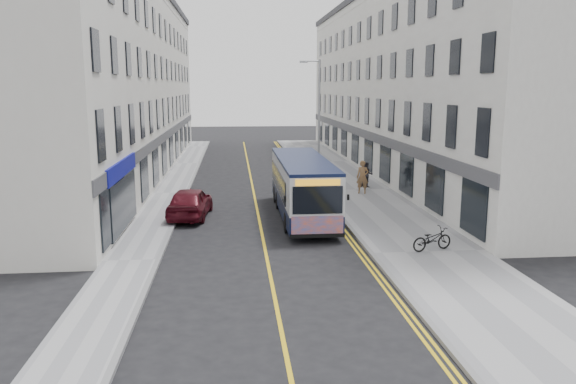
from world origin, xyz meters
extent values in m
plane|color=black|center=(0.00, 0.00, 0.00)|extent=(140.00, 140.00, 0.00)
cube|color=#949497|center=(6.25, 12.00, 0.06)|extent=(4.50, 64.00, 0.12)
cube|color=#949497|center=(-5.00, 12.00, 0.06)|extent=(2.00, 64.00, 0.12)
cube|color=slate|center=(4.00, 12.00, 0.07)|extent=(0.18, 64.00, 0.13)
cube|color=slate|center=(-4.00, 12.00, 0.07)|extent=(0.18, 64.00, 0.13)
cube|color=gold|center=(0.00, 12.00, 0.00)|extent=(0.12, 64.00, 0.01)
cube|color=gold|center=(3.55, 12.00, 0.00)|extent=(0.10, 64.00, 0.01)
cube|color=gold|center=(3.75, 12.00, 0.00)|extent=(0.10, 64.00, 0.01)
cube|color=silver|center=(11.50, 21.00, 6.50)|extent=(6.00, 46.00, 13.00)
cube|color=silver|center=(-9.00, 21.00, 6.50)|extent=(6.00, 46.00, 13.00)
cylinder|color=#9C9FA5|center=(4.25, 14.00, 4.00)|extent=(0.14, 0.14, 8.00)
cylinder|color=#9C9FA5|center=(3.75, 14.00, 7.90)|extent=(1.00, 0.08, 0.08)
cube|color=#9C9FA5|center=(3.25, 14.00, 7.85)|extent=(0.50, 0.18, 0.12)
cube|color=black|center=(2.16, 5.51, 0.72)|extent=(2.26, 9.96, 0.81)
cube|color=#B7BABF|center=(2.16, 5.51, 1.95)|extent=(2.26, 9.96, 1.63)
cube|color=black|center=(2.16, 5.51, 2.83)|extent=(2.28, 9.96, 0.14)
cube|color=black|center=(1.01, 6.05, 1.77)|extent=(0.04, 7.79, 1.04)
cube|color=black|center=(3.31, 6.05, 1.77)|extent=(0.04, 7.79, 1.04)
cube|color=black|center=(2.16, 0.51, 1.86)|extent=(2.04, 0.04, 1.13)
cube|color=#EF5214|center=(2.16, 0.51, 0.77)|extent=(2.13, 0.04, 0.86)
cube|color=orange|center=(2.16, 0.50, 2.58)|extent=(1.81, 0.04, 0.25)
cylinder|color=black|center=(1.13, 2.52, 0.45)|extent=(0.25, 0.91, 0.91)
cylinder|color=black|center=(3.18, 2.52, 0.45)|extent=(0.25, 0.91, 0.91)
cylinder|color=black|center=(1.13, 7.50, 0.45)|extent=(0.25, 0.91, 0.91)
cylinder|color=black|center=(3.18, 7.50, 0.45)|extent=(0.25, 0.91, 0.91)
cylinder|color=black|center=(1.13, 9.13, 0.45)|extent=(0.25, 0.91, 0.91)
cylinder|color=black|center=(3.18, 9.13, 0.45)|extent=(0.25, 0.91, 0.91)
imported|color=black|center=(6.38, -1.11, 0.57)|extent=(1.83, 1.08, 0.91)
imported|color=olive|center=(6.37, 10.72, 1.10)|extent=(0.82, 0.66, 1.95)
imported|color=black|center=(7.08, 12.64, 0.92)|extent=(0.87, 0.73, 1.60)
imported|color=silver|center=(3.20, 24.74, 0.65)|extent=(1.76, 4.05, 1.29)
imported|color=#4C0C16|center=(-3.35, 5.94, 0.76)|extent=(2.23, 4.62, 1.52)
camera|label=1|loc=(-1.17, -21.35, 6.35)|focal=35.00mm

